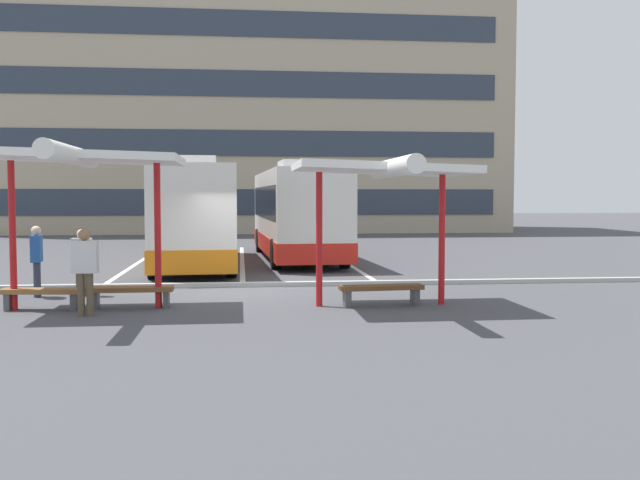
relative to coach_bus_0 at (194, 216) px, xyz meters
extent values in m
plane|color=#47474C|center=(1.64, -7.01, -1.70)|extent=(160.00, 160.00, 0.00)
cube|color=tan|center=(1.64, 26.02, 9.25)|extent=(35.19, 11.45, 21.91)
cube|color=#2D3847|center=(1.64, 20.26, 0.31)|extent=(32.38, 0.08, 1.61)
cube|color=#2D3847|center=(1.64, 20.26, 3.96)|extent=(32.38, 0.08, 1.61)
cube|color=#2D3847|center=(1.64, 20.26, 7.61)|extent=(32.38, 0.08, 1.61)
cube|color=#2D3847|center=(1.64, 20.26, 11.26)|extent=(32.38, 0.08, 1.61)
cube|color=silver|center=(0.00, 0.00, 0.07)|extent=(2.99, 11.37, 3.00)
cube|color=orange|center=(0.00, 0.00, -1.10)|extent=(3.03, 11.41, 0.66)
cube|color=black|center=(0.00, 0.00, 0.57)|extent=(2.97, 10.47, 0.92)
cube|color=black|center=(-0.28, 5.59, 0.44)|extent=(2.13, 0.19, 1.80)
cube|color=silver|center=(0.07, -1.41, 1.76)|extent=(1.56, 2.27, 0.36)
cylinder|color=black|center=(-1.31, 3.97, -1.20)|extent=(0.35, 1.01, 1.00)
cylinder|color=black|center=(0.91, 4.08, -1.20)|extent=(0.35, 1.01, 1.00)
cylinder|color=black|center=(-0.91, -4.08, -1.20)|extent=(0.35, 1.01, 1.00)
cylinder|color=black|center=(1.31, -3.97, -1.20)|extent=(0.35, 1.01, 1.00)
cube|color=silver|center=(3.70, 2.04, 0.08)|extent=(2.93, 10.67, 3.01)
cube|color=red|center=(3.70, 2.04, -1.10)|extent=(2.97, 10.71, 0.65)
cube|color=black|center=(3.70, 2.04, 0.46)|extent=(2.92, 9.83, 1.14)
cube|color=black|center=(3.47, 7.30, 0.44)|extent=(2.18, 0.17, 1.80)
cube|color=silver|center=(3.76, 0.72, 1.76)|extent=(1.58, 2.26, 0.36)
cylinder|color=black|center=(2.41, 5.68, -1.20)|extent=(0.34, 1.01, 1.00)
cylinder|color=black|center=(4.68, 5.78, -1.20)|extent=(0.34, 1.01, 1.00)
cylinder|color=black|center=(2.72, -1.69, -1.20)|extent=(0.34, 1.01, 1.00)
cylinder|color=black|center=(4.99, -1.59, -1.20)|extent=(0.34, 1.01, 1.00)
cube|color=white|center=(-2.05, 1.47, -1.70)|extent=(0.16, 14.00, 0.01)
cube|color=white|center=(1.64, 1.47, -1.70)|extent=(0.16, 14.00, 0.01)
cube|color=white|center=(5.34, 1.47, -1.70)|extent=(0.16, 14.00, 0.01)
cylinder|color=red|center=(-3.11, -9.59, -0.14)|extent=(0.14, 0.14, 3.11)
cylinder|color=red|center=(-0.16, -9.59, -0.14)|extent=(0.14, 0.14, 3.11)
cube|color=white|center=(-1.63, -9.59, 1.49)|extent=(3.96, 2.75, 0.27)
cylinder|color=white|center=(-1.63, -10.82, 1.46)|extent=(0.36, 3.96, 0.36)
cube|color=brown|center=(-2.53, -9.64, -1.30)|extent=(1.71, 0.59, 0.10)
cube|color=#4C4C51|center=(-3.22, -9.57, -1.53)|extent=(0.15, 0.35, 0.35)
cube|color=#4C4C51|center=(-1.85, -9.71, -1.53)|extent=(0.15, 0.35, 0.35)
cube|color=brown|center=(-0.73, -9.54, -1.30)|extent=(1.78, 0.44, 0.10)
cube|color=#4C4C51|center=(-1.47, -9.55, -1.53)|extent=(0.12, 0.34, 0.35)
cube|color=#4C4C51|center=(0.00, -9.53, -1.53)|extent=(0.12, 0.34, 0.35)
cylinder|color=red|center=(3.27, -9.75, -0.26)|extent=(0.14, 0.14, 2.89)
cylinder|color=red|center=(5.97, -9.75, -0.26)|extent=(0.14, 0.14, 2.89)
cube|color=white|center=(4.62, -9.75, 1.27)|extent=(3.71, 2.90, 0.28)
cylinder|color=white|center=(4.62, -11.05, 1.24)|extent=(0.36, 3.70, 0.36)
cube|color=brown|center=(4.62, -9.81, -1.30)|extent=(1.86, 0.58, 0.10)
cube|color=#4C4C51|center=(3.86, -9.88, -1.53)|extent=(0.15, 0.35, 0.35)
cube|color=#4C4C51|center=(5.38, -9.74, -1.53)|extent=(0.15, 0.35, 0.35)
cube|color=#ADADA8|center=(1.64, -6.20, -1.64)|extent=(44.00, 0.24, 0.12)
cylinder|color=brown|center=(-2.26, -7.46, -1.31)|extent=(0.14, 0.14, 0.79)
cylinder|color=brown|center=(-2.10, -7.47, -1.31)|extent=(0.14, 0.14, 0.79)
cube|color=silver|center=(-2.18, -7.46, -0.62)|extent=(0.47, 0.25, 0.59)
sphere|color=beige|center=(-2.18, -7.46, -0.22)|extent=(0.21, 0.21, 0.21)
cylinder|color=#33384C|center=(-3.17, -7.68, -1.29)|extent=(0.14, 0.14, 0.83)
cylinder|color=#33384C|center=(-3.19, -7.51, -1.29)|extent=(0.14, 0.14, 0.83)
cube|color=#2659A5|center=(-3.18, -7.60, -0.56)|extent=(0.27, 0.51, 0.62)
sphere|color=beige|center=(-3.18, -7.60, -0.13)|extent=(0.23, 0.23, 0.23)
cylinder|color=brown|center=(-1.56, -10.51, -1.27)|extent=(0.14, 0.14, 0.86)
cylinder|color=brown|center=(-1.39, -10.52, -1.27)|extent=(0.14, 0.14, 0.86)
cube|color=silver|center=(-1.47, -10.52, -0.52)|extent=(0.52, 0.26, 0.64)
sphere|color=#936B4C|center=(-1.47, -10.52, -0.08)|extent=(0.23, 0.23, 0.23)
camera|label=1|loc=(1.59, -25.24, 0.67)|focal=40.84mm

